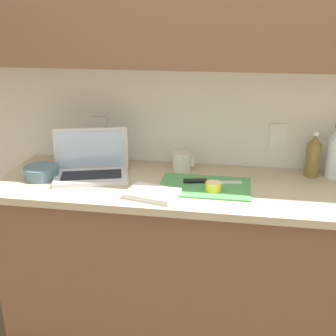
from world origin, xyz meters
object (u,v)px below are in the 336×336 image
lemon_half_cut (213,186)px  measuring_cup (182,161)px  cutting_board (205,186)px  laptop (91,165)px  bottle_green_soda (335,153)px  bowl_white (41,172)px  knife (202,181)px  bottle_oil_tall (313,156)px

lemon_half_cut → measuring_cup: measuring_cup is taller
cutting_board → lemon_half_cut: lemon_half_cut is taller
laptop → lemon_half_cut: bearing=-25.9°
cutting_board → bottle_green_soda: 0.67m
measuring_cup → bowl_white: measuring_cup is taller
bowl_white → lemon_half_cut: bearing=-2.4°
knife → bottle_green_soda: (0.63, 0.20, 0.11)m
knife → lemon_half_cut: 0.10m
laptop → bowl_white: (-0.24, -0.07, -0.03)m
cutting_board → lemon_half_cut: size_ratio=5.71×
cutting_board → bottle_oil_tall: bottle_oil_tall is taller
laptop → bottle_green_soda: size_ratio=1.50×
bottle_oil_tall → bottle_green_soda: bearing=0.0°
bottle_oil_tall → bowl_white: bottle_oil_tall is taller
cutting_board → lemon_half_cut: 0.07m
measuring_cup → bottle_oil_tall: bearing=2.2°
knife → lemon_half_cut: lemon_half_cut is taller
cutting_board → laptop: bearing=174.4°
bottle_green_soda → bottle_oil_tall: size_ratio=1.18×
knife → laptop: bearing=166.8°
bottle_green_soda → bowl_white: bottle_green_soda is taller
measuring_cup → bowl_white: bearing=-161.5°
lemon_half_cut → bottle_green_soda: bearing=26.4°
bottle_oil_tall → bowl_white: size_ratio=1.36×
knife → bottle_oil_tall: 0.57m
lemon_half_cut → bottle_green_soda: bottle_green_soda is taller
laptop → measuring_cup: size_ratio=3.55×
bottle_oil_tall → lemon_half_cut: bearing=-148.9°
cutting_board → knife: (-0.01, 0.03, 0.01)m
measuring_cup → bowl_white: (-0.67, -0.22, -0.02)m
bowl_white → bottle_green_soda: bearing=10.0°
cutting_board → lemon_half_cut: (0.04, -0.05, 0.02)m
laptop → lemon_half_cut: (0.61, -0.10, -0.03)m
laptop → bottle_oil_tall: size_ratio=1.78×
laptop → measuring_cup: bearing=3.4°
laptop → bottle_oil_tall: bearing=-6.8°
lemon_half_cut → bottle_green_soda: 0.65m
bottle_oil_tall → cutting_board: bearing=-155.3°
laptop → bowl_white: bearing=-179.8°
knife → measuring_cup: (-0.12, 0.18, 0.03)m
bottle_oil_tall → bowl_white: bearing=-169.3°
lemon_half_cut → measuring_cup: bearing=124.8°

